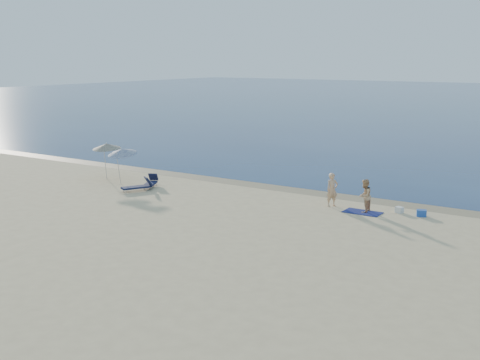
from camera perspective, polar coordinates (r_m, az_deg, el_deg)
name	(u,v)px	position (r m, az deg, el deg)	size (l,w,h in m)	color
ground	(23,303)	(20.61, -19.87, -10.95)	(160.00, 160.00, 0.00)	#D0B88B
wet_sand_strip	(303,191)	(35.18, 5.97, -1.04)	(240.00, 1.60, 0.00)	#847254
person_left	(332,190)	(31.62, 8.74, -0.92)	(0.64, 0.42, 1.76)	tan
person_right	(365,196)	(30.69, 11.74, -1.48)	(0.82, 0.64, 1.69)	tan
beach_towel	(362,212)	(30.80, 11.54, -3.02)	(1.85, 1.03, 0.03)	#101652
white_bag	(399,210)	(31.14, 14.87, -2.75)	(0.35, 0.30, 0.30)	silver
blue_cooler	(421,213)	(30.75, 16.82, -3.02)	(0.46, 0.33, 0.33)	#1F4CAC
umbrella_near	(122,151)	(37.49, -11.12, 2.68)	(2.06, 2.09, 2.35)	silver
umbrella_far	(107,146)	(39.18, -12.54, 3.15)	(2.07, 2.09, 2.39)	silver
lounger_left	(151,183)	(36.43, -8.46, -0.24)	(1.21, 1.73, 0.73)	#161B3D
lounger_right	(138,186)	(35.43, -9.67, -0.58)	(1.37, 1.85, 0.79)	#161D3C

